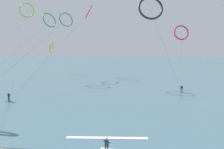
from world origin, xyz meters
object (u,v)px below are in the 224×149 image
(surfer_coral, at_px, (182,89))
(kite_magenta, at_px, (89,12))
(kite_lime, at_px, (27,10))
(kite_amber, at_px, (51,47))
(kite_charcoal, at_px, (151,8))
(kite_crimson, at_px, (181,33))
(surfer_navy, at_px, (9,98))
(kite_emerald, at_px, (49,20))
(surfer_violet, at_px, (107,147))
(kite_teal, at_px, (66,20))

(surfer_coral, bearing_deg, kite_magenta, -24.90)
(kite_lime, height_order, kite_amber, kite_lime)
(kite_magenta, bearing_deg, kite_lime, -124.37)
(kite_magenta, bearing_deg, kite_charcoal, 30.30)
(kite_crimson, relative_size, kite_amber, 0.41)
(surfer_navy, bearing_deg, kite_emerald, 177.84)
(surfer_violet, relative_size, surfer_coral, 1.00)
(kite_magenta, distance_m, kite_teal, 21.75)
(kite_charcoal, bearing_deg, surfer_violet, -115.42)
(kite_emerald, xyz_separation_m, kite_charcoal, (30.37, -25.09, -1.72))
(kite_emerald, xyz_separation_m, kite_lime, (-5.44, -4.16, 2.44))
(surfer_navy, relative_size, kite_teal, 0.03)
(kite_amber, height_order, kite_charcoal, kite_charcoal)
(kite_amber, bearing_deg, kite_charcoal, 36.14)
(surfer_navy, xyz_separation_m, kite_teal, (-0.73, 37.03, 19.44))
(kite_charcoal, bearing_deg, kite_lime, 141.11)
(kite_crimson, height_order, kite_teal, kite_teal)
(surfer_coral, bearing_deg, kite_crimson, -106.34)
(kite_amber, bearing_deg, kite_crimson, 72.18)
(kite_emerald, bearing_deg, surfer_violet, -123.21)
(surfer_coral, height_order, kite_magenta, kite_magenta)
(kite_charcoal, bearing_deg, kite_magenta, 127.88)
(surfer_coral, xyz_separation_m, kite_charcoal, (-7.92, -4.61, 16.60))
(kite_magenta, bearing_deg, kite_emerald, -141.51)
(surfer_violet, height_order, kite_magenta, kite_magenta)
(kite_teal, bearing_deg, kite_lime, 62.94)
(kite_lime, relative_size, kite_teal, 0.54)
(surfer_coral, bearing_deg, surfer_navy, 13.40)
(surfer_coral, bearing_deg, kite_lime, -22.85)
(surfer_violet, xyz_separation_m, kite_magenta, (-8.49, 34.65, 18.82))
(kite_emerald, xyz_separation_m, kite_magenta, (15.63, -11.09, 0.42))
(surfer_violet, distance_m, kite_crimson, 52.55)
(kite_emerald, height_order, kite_teal, kite_teal)
(kite_amber, xyz_separation_m, kite_charcoal, (33.50, -33.24, 7.14))
(kite_crimson, xyz_separation_m, kite_emerald, (-43.63, -0.96, 4.25))
(kite_magenta, height_order, kite_amber, kite_magenta)
(kite_lime, bearing_deg, surfer_coral, 124.17)
(surfer_coral, height_order, kite_crimson, kite_crimson)
(surfer_navy, bearing_deg, kite_amber, -179.24)
(kite_lime, height_order, kite_teal, kite_lime)
(kite_amber, bearing_deg, surfer_violet, 17.74)
(kite_amber, bearing_deg, surfer_navy, 1.69)
(kite_emerald, height_order, kite_lime, kite_lime)
(surfer_coral, distance_m, kite_magenta, 30.87)
(surfer_coral, xyz_separation_m, kite_crimson, (5.33, 21.45, 14.07))
(surfer_coral, bearing_deg, kite_teal, -40.51)
(kite_magenta, xyz_separation_m, kite_charcoal, (14.74, -14.00, -2.14))
(surfer_navy, relative_size, kite_emerald, 0.04)
(kite_charcoal, height_order, kite_teal, kite_teal)
(kite_crimson, bearing_deg, kite_charcoal, -125.86)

